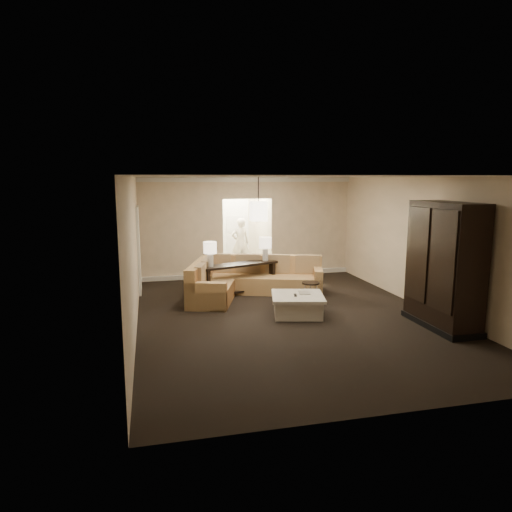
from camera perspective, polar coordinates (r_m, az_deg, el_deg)
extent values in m
plane|color=black|center=(9.35, 4.20, -7.54)|extent=(8.00, 8.00, 0.00)
cube|color=beige|center=(12.88, -1.06, 3.59)|extent=(6.00, 0.04, 2.80)
cube|color=beige|center=(5.44, 17.13, -5.31)|extent=(6.00, 0.04, 2.80)
cube|color=beige|center=(8.63, -15.05, 0.24)|extent=(0.04, 8.00, 2.80)
cube|color=beige|center=(10.34, 20.37, 1.48)|extent=(0.04, 8.00, 2.80)
cube|color=silver|center=(8.94, 4.42, 9.87)|extent=(6.00, 8.00, 0.02)
cube|color=silver|center=(12.76, -1.03, 9.52)|extent=(6.00, 0.10, 0.12)
cube|color=silver|center=(13.04, -1.00, -2.30)|extent=(6.00, 0.10, 0.12)
cube|color=white|center=(11.45, -14.44, 0.75)|extent=(0.05, 0.90, 2.10)
cube|color=beige|center=(14.06, -1.91, -1.67)|extent=(1.40, 2.00, 0.01)
cube|color=#F9F2CC|center=(13.73, -4.81, 3.94)|extent=(0.04, 2.00, 2.80)
cube|color=#F9F2CC|center=(14.01, 0.88, 4.08)|extent=(0.04, 2.00, 2.80)
cube|color=#F9F2CC|center=(14.83, -2.70, 4.39)|extent=(1.40, 0.04, 2.80)
cube|color=white|center=(14.84, -2.67, 3.03)|extent=(0.90, 0.05, 2.10)
cube|color=brown|center=(11.26, 0.65, -3.45)|extent=(3.10, 1.78, 0.42)
cube|color=brown|center=(10.30, -5.63, -4.75)|extent=(1.28, 1.60, 0.42)
cube|color=brown|center=(11.49, 0.78, -0.96)|extent=(2.90, 1.15, 0.46)
cube|color=brown|center=(10.73, -6.91, -1.79)|extent=(0.97, 2.33, 0.46)
cube|color=brown|center=(11.22, 7.73, -3.06)|extent=(0.47, 0.91, 0.61)
cube|color=brown|center=(9.71, -6.29, -5.05)|extent=(0.91, 0.47, 0.61)
cube|color=olive|center=(11.57, -4.63, -0.82)|extent=(0.63, 0.34, 0.46)
cube|color=olive|center=(11.47, -0.97, -0.88)|extent=(0.63, 0.34, 0.46)
cube|color=olive|center=(11.42, 2.74, -0.94)|extent=(0.63, 0.34, 0.46)
cube|color=olive|center=(11.41, 6.47, -1.00)|extent=(0.63, 0.34, 0.46)
cube|color=olive|center=(10.80, -6.18, -1.60)|extent=(0.34, 0.61, 0.46)
cube|color=olive|center=(10.14, -6.94, -2.36)|extent=(0.34, 0.61, 0.46)
cube|color=silver|center=(9.44, 5.20, -6.27)|extent=(1.13, 1.13, 0.35)
cube|color=silver|center=(9.39, 5.22, -5.05)|extent=(1.26, 1.26, 0.06)
cube|color=black|center=(9.32, 4.93, -4.88)|extent=(0.09, 0.17, 0.02)
cube|color=beige|center=(9.54, 6.08, -4.59)|extent=(0.30, 0.36, 0.01)
cube|color=black|center=(10.91, -2.16, -1.08)|extent=(2.00, 1.06, 0.05)
cube|color=black|center=(10.58, -6.34, -3.54)|extent=(0.20, 0.40, 0.71)
cube|color=black|center=(11.45, 1.73, -2.47)|extent=(0.20, 0.40, 0.71)
cube|color=black|center=(11.04, -2.14, -4.26)|extent=(1.90, 0.99, 0.04)
cube|color=black|center=(9.13, 22.52, -1.11)|extent=(0.65, 1.56, 2.35)
cube|color=black|center=(8.60, 22.29, -0.59)|extent=(0.03, 0.69, 1.79)
cube|color=black|center=(9.23, 19.49, 0.24)|extent=(0.03, 0.69, 1.79)
cube|color=black|center=(9.39, 22.08, -7.82)|extent=(0.69, 1.63, 0.11)
cylinder|color=black|center=(10.23, 6.85, -3.36)|extent=(0.39, 0.39, 0.04)
torus|color=silver|center=(10.32, 6.81, -5.43)|extent=(0.32, 0.32, 0.02)
cylinder|color=silver|center=(10.35, 7.57, -4.58)|extent=(0.02, 0.02, 0.46)
cylinder|color=silver|center=(10.36, 6.12, -4.54)|extent=(0.02, 0.02, 0.46)
cylinder|color=silver|center=(10.14, 6.80, -4.87)|extent=(0.02, 0.02, 0.46)
cylinder|color=silver|center=(10.52, -5.74, -0.50)|extent=(0.14, 0.14, 0.31)
cylinder|color=#FFE3BF|center=(10.48, -5.77, 1.06)|extent=(0.30, 0.30, 0.27)
cylinder|color=silver|center=(11.27, 1.17, 0.22)|extent=(0.14, 0.14, 0.31)
cylinder|color=#FFE3BF|center=(11.22, 1.18, 1.68)|extent=(0.30, 0.30, 0.27)
cylinder|color=black|center=(11.54, 0.30, 8.36)|extent=(0.02, 0.02, 0.60)
cube|color=#FDEBC5|center=(11.57, 0.30, 5.64)|extent=(0.38, 0.38, 0.48)
imported|color=beige|center=(14.18, -1.97, 1.97)|extent=(0.65, 0.45, 1.73)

